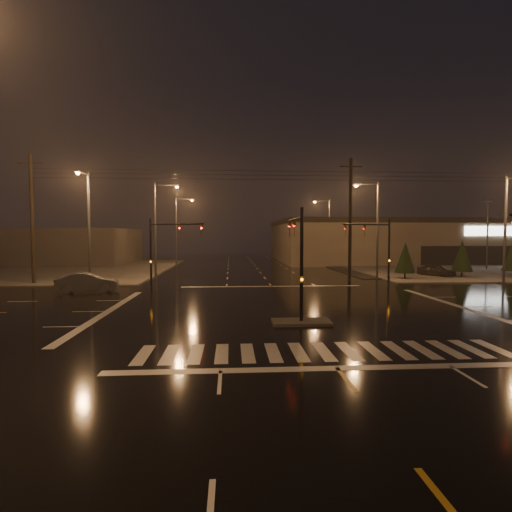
{
  "coord_description": "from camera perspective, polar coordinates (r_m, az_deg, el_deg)",
  "views": [
    {
      "loc": [
        -3.65,
        -24.27,
        4.58
      ],
      "look_at": [
        -1.73,
        5.78,
        3.0
      ],
      "focal_mm": 28.0,
      "sensor_mm": 36.0,
      "label": 1
    }
  ],
  "objects": [
    {
      "name": "ground",
      "position": [
        24.97,
        4.85,
        -7.58
      ],
      "size": [
        140.0,
        140.0,
        0.0
      ],
      "primitive_type": "plane",
      "color": "black",
      "rests_on": "ground"
    },
    {
      "name": "sidewalk_ne",
      "position": [
        64.02,
        28.07,
        -1.4
      ],
      "size": [
        36.0,
        36.0,
        0.12
      ],
      "primitive_type": "cube",
      "color": "#4C4944",
      "rests_on": "ground"
    },
    {
      "name": "sidewalk_nw",
      "position": [
        60.5,
        -29.48,
        -1.67
      ],
      "size": [
        36.0,
        36.0,
        0.12
      ],
      "primitive_type": "cube",
      "color": "#4C4944",
      "rests_on": "ground"
    },
    {
      "name": "median_island",
      "position": [
        21.09,
        6.48,
        -9.35
      ],
      "size": [
        3.0,
        1.6,
        0.15
      ],
      "primitive_type": "cube",
      "color": "#4C4944",
      "rests_on": "ground"
    },
    {
      "name": "crosswalk",
      "position": [
        16.36,
        9.65,
        -13.28
      ],
      "size": [
        15.0,
        2.6,
        0.01
      ],
      "primitive_type": "cube",
      "color": "beige",
      "rests_on": "ground"
    },
    {
      "name": "stop_bar_near",
      "position": [
        14.51,
        11.53,
        -15.44
      ],
      "size": [
        16.0,
        0.5,
        0.01
      ],
      "primitive_type": "cube",
      "color": "beige",
      "rests_on": "ground"
    },
    {
      "name": "stop_bar_far",
      "position": [
        35.76,
        2.23,
        -4.35
      ],
      "size": [
        16.0,
        0.5,
        0.01
      ],
      "primitive_type": "cube",
      "color": "beige",
      "rests_on": "ground"
    },
    {
      "name": "parking_lot",
      "position": [
        65.17,
        32.74,
        -1.47
      ],
      "size": [
        50.0,
        24.0,
        0.08
      ],
      "primitive_type": "cube",
      "color": "black",
      "rests_on": "ground"
    },
    {
      "name": "retail_building",
      "position": [
        80.19,
        25.17,
        2.19
      ],
      "size": [
        60.2,
        28.3,
        7.2
      ],
      "color": "#705D50",
      "rests_on": "ground"
    },
    {
      "name": "commercial_block",
      "position": [
        73.34,
        -28.98,
        1.24
      ],
      "size": [
        30.0,
        18.0,
        5.6
      ],
      "primitive_type": "cube",
      "color": "#433D3B",
      "rests_on": "ground"
    },
    {
      "name": "signal_mast_median",
      "position": [
        21.53,
        6.1,
        0.78
      ],
      "size": [
        0.25,
        4.59,
        6.0
      ],
      "color": "black",
      "rests_on": "ground"
    },
    {
      "name": "signal_mast_ne",
      "position": [
        36.84,
        17.25,
        1.64
      ],
      "size": [
        4.84,
        1.86,
        6.0
      ],
      "color": "black",
      "rests_on": "ground"
    },
    {
      "name": "signal_mast_nw",
      "position": [
        34.91,
        -13.31,
        1.63
      ],
      "size": [
        4.84,
        1.86,
        6.0
      ],
      "color": "black",
      "rests_on": "ground"
    },
    {
      "name": "streetlight_1",
      "position": [
        42.96,
        -13.81,
        4.55
      ],
      "size": [
        2.77,
        0.32,
        10.0
      ],
      "color": "#38383A",
      "rests_on": "ground"
    },
    {
      "name": "streetlight_2",
      "position": [
        58.77,
        -11.06,
        4.14
      ],
      "size": [
        2.77,
        0.32,
        10.0
      ],
      "color": "#38383A",
      "rests_on": "ground"
    },
    {
      "name": "streetlight_3",
      "position": [
        42.94,
        16.6,
        4.51
      ],
      "size": [
        2.77,
        0.32,
        10.0
      ],
      "color": "#38383A",
      "rests_on": "ground"
    },
    {
      "name": "streetlight_4",
      "position": [
        62.09,
        10.19,
        4.08
      ],
      "size": [
        2.77,
        0.32,
        10.0
      ],
      "color": "#38383A",
      "rests_on": "ground"
    },
    {
      "name": "streetlight_5",
      "position": [
        37.57,
        -22.93,
        4.63
      ],
      "size": [
        0.32,
        2.77,
        10.0
      ],
      "color": "#38383A",
      "rests_on": "ground"
    },
    {
      "name": "streetlight_6",
      "position": [
        43.78,
        32.3,
        4.14
      ],
      "size": [
        0.32,
        2.77,
        10.0
      ],
      "color": "#38383A",
      "rests_on": "ground"
    },
    {
      "name": "utility_pole_0",
      "position": [
        42.47,
        -29.36,
        4.71
      ],
      "size": [
        2.2,
        0.32,
        12.0
      ],
      "color": "black",
      "rests_on": "ground"
    },
    {
      "name": "utility_pole_1",
      "position": [
        40.04,
        13.31,
        5.14
      ],
      "size": [
        2.2,
        0.32,
        12.0
      ],
      "color": "black",
      "rests_on": "ground"
    },
    {
      "name": "conifer_0",
      "position": [
        44.0,
        20.54,
        -0.19
      ],
      "size": [
        2.03,
        2.03,
        3.86
      ],
      "color": "black",
      "rests_on": "ground"
    },
    {
      "name": "conifer_1",
      "position": [
        48.18,
        27.36,
        0.03
      ],
      "size": [
        2.13,
        2.13,
        4.04
      ],
      "color": "black",
      "rests_on": "ground"
    },
    {
      "name": "car_parked",
      "position": [
        48.26,
        24.34,
        -1.88
      ],
      "size": [
        3.45,
        4.38,
        1.4
      ],
      "primitive_type": "imported",
      "rotation": [
        0.0,
        0.0,
        0.51
      ],
      "color": "black",
      "rests_on": "ground"
    },
    {
      "name": "car_crossing",
      "position": [
        34.85,
        -22.94,
        -3.49
      ],
      "size": [
        4.99,
        2.54,
        1.57
      ],
      "primitive_type": "imported",
      "rotation": [
        0.0,
        0.0,
        1.76
      ],
      "color": "slate",
      "rests_on": "ground"
    }
  ]
}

